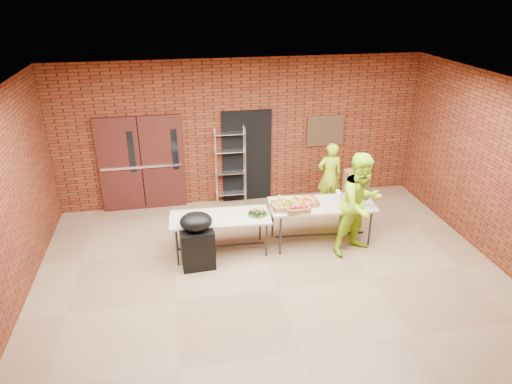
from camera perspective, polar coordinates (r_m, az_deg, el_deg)
The scene contains 19 objects.
room at distance 6.86m, azimuth 2.89°, elevation -1.22°, with size 8.08×7.08×3.28m.
double_doors at distance 10.10m, azimuth -14.11°, elevation 3.44°, with size 1.78×0.12×2.10m.
dark_doorway at distance 10.22m, azimuth -1.15°, elevation 4.45°, with size 1.10×0.06×2.10m, color black.
bronze_plaque at distance 10.48m, azimuth 8.66°, elevation 7.59°, with size 0.85×0.04×0.70m, color #472F1C.
wire_rack at distance 10.09m, azimuth -3.21°, elevation 3.24°, with size 0.66×0.22×1.80m, color silver, non-canonical shape.
table_left at distance 8.31m, azimuth -4.52°, elevation -3.47°, with size 1.84×0.84×0.74m.
table_right at distance 8.70m, azimuth 8.20°, elevation -1.85°, with size 2.02×0.97×0.81m.
basket_bananas at distance 8.38m, azimuth 3.53°, elevation -1.73°, with size 0.45×0.35×0.14m.
basket_oranges at distance 8.58m, azimuth 6.27°, elevation -1.22°, with size 0.43×0.34×0.13m.
basket_apples at distance 8.33m, azimuth 5.15°, elevation -2.01°, with size 0.42×0.33×0.13m.
muffin_tray at distance 8.33m, azimuth 0.19°, elevation -2.51°, with size 0.37×0.37×0.09m.
napkin_box at distance 8.29m, azimuth -6.88°, elevation -2.95°, with size 0.16×0.11×0.05m, color silver.
coffee_dispenser at distance 8.94m, azimuth 12.41°, elevation 0.92°, with size 0.41×0.36×0.54m, color #52321C.
cup_stack_front at distance 8.68m, azimuth 10.42°, elevation -0.76°, with size 0.08×0.08×0.23m, color silver.
cup_stack_mid at distance 8.57m, azimuth 11.11°, elevation -1.02°, with size 0.09×0.09×0.26m, color silver.
cup_stack_back at distance 8.76m, azimuth 10.16°, elevation -0.47°, with size 0.08×0.08×0.23m, color silver.
covered_grill at distance 8.04m, azimuth -7.37°, elevation -5.95°, with size 0.60×0.51×1.04m.
volunteer_woman at distance 10.07m, azimuth 9.18°, elevation 2.00°, with size 0.55×0.36×1.51m, color #9ED317.
volunteer_man at distance 8.42m, azimuth 12.94°, elevation -1.50°, with size 0.94×0.73×1.93m, color #9ED317.
Camera 1 is at (-1.50, -5.98, 4.62)m, focal length 32.00 mm.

